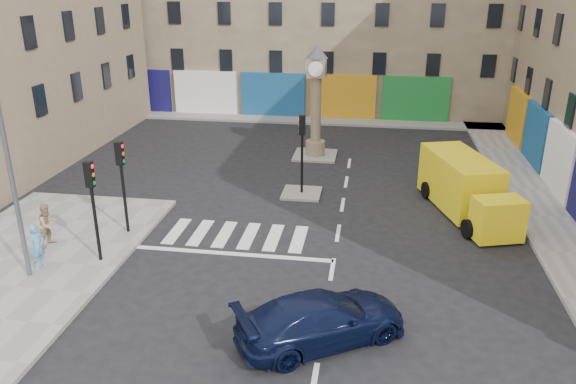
% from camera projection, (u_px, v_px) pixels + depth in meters
% --- Properties ---
extents(ground, '(120.00, 120.00, 0.00)m').
position_uv_depth(ground, '(330.00, 284.00, 18.93)').
color(ground, black).
rests_on(ground, ground).
extents(sidewalk_right, '(2.60, 30.00, 0.15)m').
position_uv_depth(sidewalk_right, '(528.00, 190.00, 26.89)').
color(sidewalk_right, gray).
rests_on(sidewalk_right, ground).
extents(sidewalk_far, '(32.00, 2.40, 0.15)m').
position_uv_depth(sidewalk_far, '(299.00, 119.00, 39.91)').
color(sidewalk_far, gray).
rests_on(sidewalk_far, ground).
extents(island_near, '(1.80, 1.80, 0.12)m').
position_uv_depth(island_near, '(302.00, 193.00, 26.56)').
color(island_near, gray).
rests_on(island_near, ground).
extents(island_far, '(2.40, 2.40, 0.12)m').
position_uv_depth(island_far, '(315.00, 155.00, 32.08)').
color(island_far, gray).
rests_on(island_far, ground).
extents(traffic_light_left_near, '(0.28, 0.22, 3.70)m').
position_uv_depth(traffic_light_left_near, '(92.00, 196.00, 19.33)').
color(traffic_light_left_near, black).
rests_on(traffic_light_left_near, sidewalk_left).
extents(traffic_light_left_far, '(0.28, 0.22, 3.70)m').
position_uv_depth(traffic_light_left_far, '(122.00, 173.00, 21.54)').
color(traffic_light_left_far, black).
rests_on(traffic_light_left_far, sidewalk_left).
extents(traffic_light_island, '(0.28, 0.22, 3.70)m').
position_uv_depth(traffic_light_island, '(302.00, 142.00, 25.63)').
color(traffic_light_island, black).
rests_on(traffic_light_island, island_near).
extents(lamp_post, '(0.50, 0.25, 8.30)m').
position_uv_depth(lamp_post, '(5.00, 144.00, 17.51)').
color(lamp_post, '#595B60').
rests_on(lamp_post, sidewalk_left).
extents(clock_pillar, '(1.20, 1.20, 6.10)m').
position_uv_depth(clock_pillar, '(316.00, 95.00, 30.81)').
color(clock_pillar, '#8A765A').
rests_on(clock_pillar, island_far).
extents(navy_sedan, '(5.26, 4.32, 1.43)m').
position_uv_depth(navy_sedan, '(322.00, 319.00, 15.76)').
color(navy_sedan, black).
rests_on(navy_sedan, ground).
extents(yellow_van, '(3.73, 6.71, 2.34)m').
position_uv_depth(yellow_van, '(466.00, 187.00, 24.20)').
color(yellow_van, yellow).
rests_on(yellow_van, ground).
extents(pedestrian_blue, '(0.53, 0.67, 1.62)m').
position_uv_depth(pedestrian_blue, '(37.00, 247.00, 19.40)').
color(pedestrian_blue, '#5A9FCF').
rests_on(pedestrian_blue, sidewalk_left).
extents(pedestrian_tan, '(0.82, 0.95, 1.66)m').
position_uv_depth(pedestrian_tan, '(48.00, 224.00, 21.05)').
color(pedestrian_tan, tan).
rests_on(pedestrian_tan, sidewalk_left).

